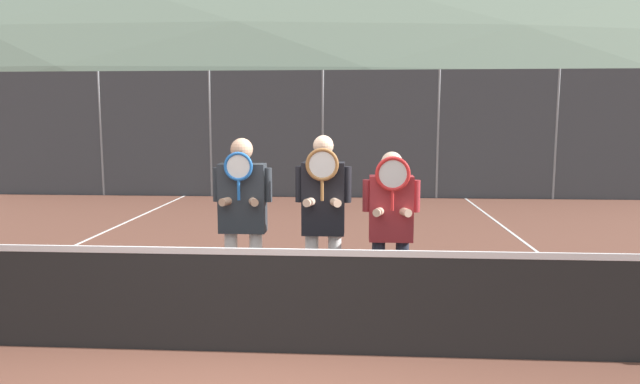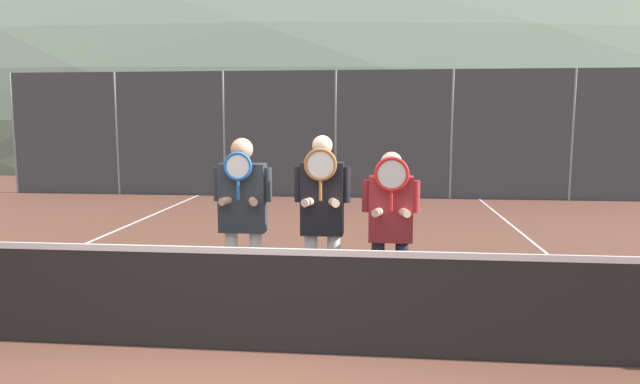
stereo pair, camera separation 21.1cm
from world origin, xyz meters
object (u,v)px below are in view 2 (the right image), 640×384
Objects in this scene: car_center at (544,159)px; player_leftmost at (243,211)px; player_center_right at (390,222)px; car_far_left at (197,156)px; car_left_of_center at (365,155)px; player_center_left at (322,215)px.

player_leftmost is at bearing -118.46° from car_center.
player_center_right reaches higher than car_center.
car_center is at bearing -0.88° from car_far_left.
car_far_left is 1.05× the size of car_left_of_center.
player_leftmost is 12.67m from car_center.
player_center_left is 0.39× the size of car_center.
car_center is at bearing 61.54° from player_leftmost.
car_far_left is (-4.12, 11.29, -0.22)m from player_leftmost.
car_center is at bearing 65.15° from player_center_left.
player_center_left reaches higher than player_center_right.
player_leftmost is 0.40× the size of car_left_of_center.
car_far_left is (-4.94, 11.43, -0.21)m from player_center_left.
car_far_left is at bearing 176.30° from car_left_of_center.
player_center_right is (0.66, 0.11, -0.07)m from player_center_left.
player_leftmost reaches higher than car_far_left.
player_leftmost reaches higher than car_center.
player_center_left is 11.10m from car_left_of_center.
car_left_of_center is at bearing 84.86° from player_leftmost.
car_left_of_center is at bearing -178.03° from car_center.
player_center_left reaches higher than car_center.
car_far_left is at bearing 110.04° from player_leftmost.
player_center_left is at bearing -66.64° from car_far_left.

